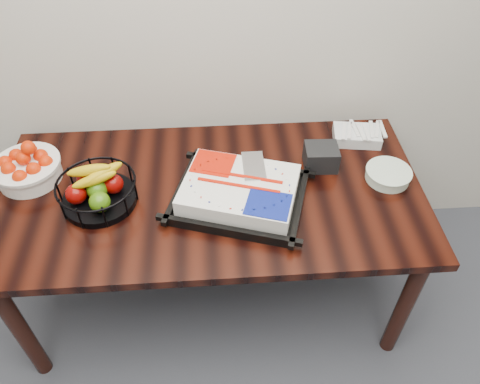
{
  "coord_description": "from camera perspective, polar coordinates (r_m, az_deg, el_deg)",
  "views": [
    {
      "loc": [
        0.03,
        0.59,
        2.14
      ],
      "look_at": [
        0.12,
        1.9,
        0.83
      ],
      "focal_mm": 35.0,
      "sensor_mm": 36.0,
      "label": 1
    }
  ],
  "objects": [
    {
      "name": "tangerine_bowl",
      "position": [
        2.17,
        -24.65,
        3.05
      ],
      "size": [
        0.28,
        0.28,
        0.18
      ],
      "color": "white",
      "rests_on": "table"
    },
    {
      "name": "napkin_box",
      "position": [
        2.09,
        9.84,
        4.23
      ],
      "size": [
        0.15,
        0.13,
        0.1
      ],
      "primitive_type": "cube",
      "rotation": [
        0.0,
        0.0,
        -0.04
      ],
      "color": "black",
      "rests_on": "table"
    },
    {
      "name": "plate_stack",
      "position": [
        2.11,
        17.6,
        2.02
      ],
      "size": [
        0.2,
        0.2,
        0.05
      ],
      "color": "white",
      "rests_on": "table"
    },
    {
      "name": "table",
      "position": [
        2.04,
        -3.56,
        -1.53
      ],
      "size": [
        1.8,
        0.9,
        0.75
      ],
      "color": "black",
      "rests_on": "ground"
    },
    {
      "name": "fruit_basket",
      "position": [
        1.96,
        -17.02,
        0.28
      ],
      "size": [
        0.32,
        0.32,
        0.17
      ],
      "color": "black",
      "rests_on": "table"
    },
    {
      "name": "fork_bag",
      "position": [
        2.28,
        14.05,
        6.74
      ],
      "size": [
        0.23,
        0.17,
        0.06
      ],
      "color": "silver",
      "rests_on": "table"
    },
    {
      "name": "cake_tray",
      "position": [
        1.9,
        -0.06,
        -0.03
      ],
      "size": [
        0.61,
        0.54,
        0.11
      ],
      "color": "black",
      "rests_on": "table"
    }
  ]
}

